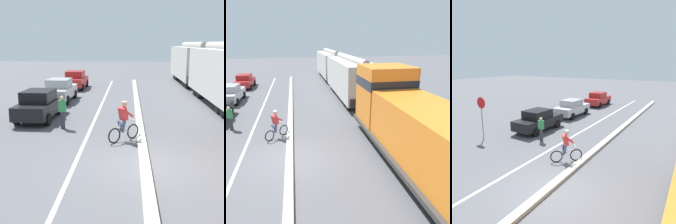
# 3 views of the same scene
# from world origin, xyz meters

# --- Properties ---
(ground_plane) EXTENTS (120.00, 120.00, 0.00)m
(ground_plane) POSITION_xyz_m (0.00, 0.00, 0.00)
(ground_plane) COLOR #56565B
(median_curb) EXTENTS (0.36, 36.00, 0.16)m
(median_curb) POSITION_xyz_m (0.00, 6.00, 0.08)
(median_curb) COLOR #B2AD9E
(median_curb) RESTS_ON ground
(lane_stripe) EXTENTS (0.14, 36.00, 0.01)m
(lane_stripe) POSITION_xyz_m (-2.40, 6.00, 0.00)
(lane_stripe) COLOR silver
(lane_stripe) RESTS_ON ground
(hopper_car_middle) EXTENTS (2.90, 10.60, 4.18)m
(hopper_car_middle) POSITION_xyz_m (5.84, 22.48, 2.08)
(hopper_car_middle) COLOR #B8B6AE
(hopper_car_middle) RESTS_ON ground
(parked_car_black) EXTENTS (1.97, 4.27, 1.62)m
(parked_car_black) POSITION_xyz_m (-5.39, 6.25, 0.82)
(parked_car_black) COLOR black
(parked_car_black) RESTS_ON ground
(parked_car_silver) EXTENTS (1.94, 4.25, 1.62)m
(parked_car_silver) POSITION_xyz_m (-5.48, 11.65, 0.82)
(parked_car_silver) COLOR #B7BABF
(parked_car_silver) RESTS_ON ground
(parked_car_red) EXTENTS (1.89, 4.23, 1.62)m
(parked_car_red) POSITION_xyz_m (-5.41, 18.01, 0.82)
(parked_car_red) COLOR red
(parked_car_red) RESTS_ON ground
(cyclist) EXTENTS (1.30, 1.21, 1.71)m
(cyclist) POSITION_xyz_m (-0.77, 2.62, 0.82)
(cyclist) COLOR black
(cyclist) RESTS_ON ground
(pedestrian_by_cars) EXTENTS (0.34, 0.22, 1.62)m
(pedestrian_by_cars) POSITION_xyz_m (-3.76, 4.43, 0.85)
(pedestrian_by_cars) COLOR #33333D
(pedestrian_by_cars) RESTS_ON ground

